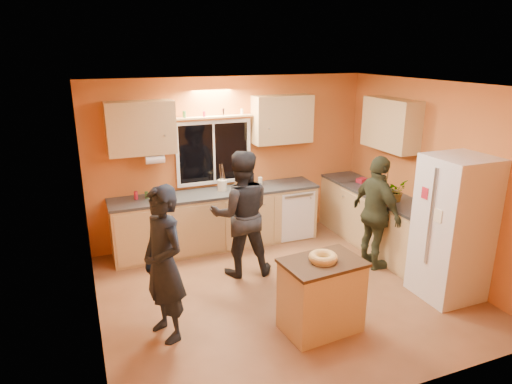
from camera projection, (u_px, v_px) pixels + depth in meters
name	position (u px, v px, depth m)	size (l,w,h in m)	color
ground	(284.00, 292.00, 5.87)	(4.50, 4.50, 0.00)	brown
room_shell	(281.00, 162.00, 5.79)	(4.54, 4.04, 2.61)	#C26F31
back_counter	(240.00, 216.00, 7.25)	(4.23, 0.62, 0.90)	tan
right_counter	(387.00, 225.00, 6.87)	(0.62, 1.84, 0.90)	tan
refrigerator	(453.00, 228.00, 5.56)	(0.72, 0.70, 1.80)	silver
island	(321.00, 295.00, 4.99)	(0.90, 0.66, 0.83)	tan
bundt_pastry	(323.00, 257.00, 4.85)	(0.31, 0.31, 0.09)	tan
person_left	(164.00, 264.00, 4.75)	(0.62, 0.41, 1.70)	black
person_center	(241.00, 214.00, 6.14)	(0.84, 0.66, 1.74)	black
person_right	(376.00, 213.00, 6.33)	(0.95, 0.40, 1.62)	#2D3220
mixing_bowl	(246.00, 186.00, 7.12)	(0.35, 0.35, 0.09)	black
utensil_crock	(222.00, 185.00, 7.01)	(0.14, 0.14, 0.17)	#EDE8C6
potted_plant	(396.00, 191.00, 6.50)	(0.28, 0.24, 0.31)	gray
red_box	(362.00, 180.00, 7.45)	(0.16, 0.12, 0.07)	#AD1A2C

